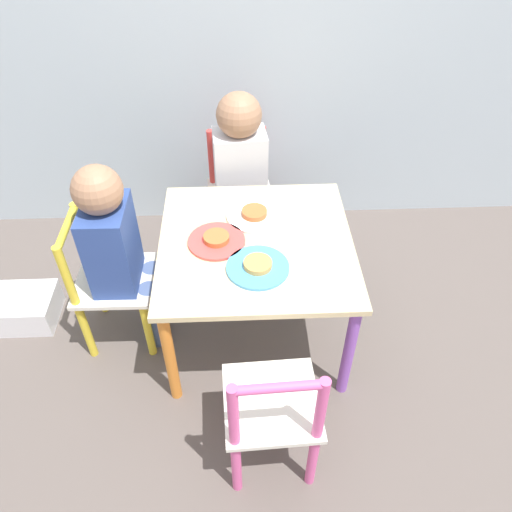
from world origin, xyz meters
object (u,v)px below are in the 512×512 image
object	(u,v)px
child_back	(241,165)
child_left	(118,246)
kids_table	(256,254)
plate_front	(258,266)
plate_back	(254,215)
chair_red	(240,195)
chair_pink	(272,413)
plate_left	(216,240)
storage_bin	(18,308)
chair_yellow	(109,283)

from	to	relation	value
child_back	child_left	xyz separation A→B (m)	(-0.41, -0.44, -0.01)
kids_table	plate_front	bearing A→B (deg)	-90.00
child_left	plate_back	world-z (taller)	child_left
chair_red	chair_pink	world-z (taller)	same
chair_red	plate_front	xyz separation A→B (m)	(0.05, -0.63, 0.19)
child_left	plate_left	xyz separation A→B (m)	(0.32, -0.01, 0.02)
plate_front	chair_red	bearing A→B (deg)	94.14
plate_back	storage_bin	size ratio (longest dim) A/B	0.67
child_left	plate_front	bearing A→B (deg)	-105.84
child_back	plate_left	distance (m)	0.45
chair_yellow	child_back	distance (m)	0.67
plate_left	plate_front	xyz separation A→B (m)	(0.13, -0.13, 0.00)
kids_table	chair_yellow	bearing A→B (deg)	179.27
child_left	chair_red	bearing A→B (deg)	-37.92
chair_red	chair_pink	xyz separation A→B (m)	(0.07, -1.01, 0.00)
child_back	plate_left	world-z (taller)	child_back
plate_back	plate_left	world-z (taller)	same
chair_yellow	plate_left	world-z (taller)	chair_yellow
plate_left	plate_front	distance (m)	0.18
kids_table	chair_red	size ratio (longest dim) A/B	1.21
chair_yellow	chair_pink	xyz separation A→B (m)	(0.53, -0.51, 0.00)
child_left	plate_front	size ratio (longest dim) A/B	3.73
child_left	chair_yellow	bearing A→B (deg)	90.00
child_back	plate_front	xyz separation A→B (m)	(0.04, -0.57, 0.00)
chair_pink	plate_back	size ratio (longest dim) A/B	2.71
plate_front	kids_table	bearing A→B (deg)	90.00
plate_front	child_back	bearing A→B (deg)	94.03
plate_front	plate_left	bearing A→B (deg)	135.00
child_back	plate_back	bearing A→B (deg)	-87.95
child_left	plate_left	distance (m)	0.32
kids_table	child_back	distance (m)	0.45
chair_yellow	plate_front	world-z (taller)	chair_yellow
chair_yellow	plate_left	distance (m)	0.42
child_left	child_back	bearing A→B (deg)	-41.96
plate_left	child_left	bearing A→B (deg)	178.98
chair_red	child_back	world-z (taller)	child_back
storage_bin	chair_yellow	bearing A→B (deg)	-10.86
chair_red	plate_back	xyz separation A→B (m)	(0.05, -0.38, 0.19)
plate_back	plate_front	world-z (taller)	same
kids_table	chair_yellow	xyz separation A→B (m)	(-0.51, 0.01, -0.12)
kids_table	chair_red	world-z (taller)	chair_red
chair_yellow	chair_pink	size ratio (longest dim) A/B	1.00
chair_red	chair_pink	bearing A→B (deg)	-91.31
child_back	plate_back	world-z (taller)	child_back
kids_table	plate_front	distance (m)	0.14
chair_yellow	plate_left	size ratio (longest dim) A/B	2.80
plate_front	plate_back	bearing A→B (deg)	90.00
chair_yellow	plate_front	size ratio (longest dim) A/B	2.68
chair_pink	child_back	distance (m)	0.97
storage_bin	child_back	bearing A→B (deg)	22.81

